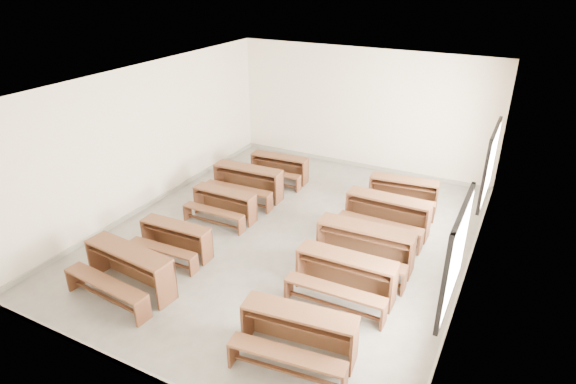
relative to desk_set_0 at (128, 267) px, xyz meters
The scene contains 11 objects.
room 3.72m from the desk_set_0, 59.78° to the left, with size 8.50×8.50×3.20m.
desk_set_0 is the anchor object (origin of this frame).
desk_set_1 1.24m from the desk_set_0, 90.68° to the left, with size 1.45×0.79×0.64m.
desk_set_2 2.89m from the desk_set_0, 90.51° to the left, with size 1.44×0.75×0.65m.
desk_set_3 4.03m from the desk_set_0, 91.77° to the left, with size 1.71×0.94×0.75m.
desk_set_4 5.23m from the desk_set_0, 89.21° to the left, with size 1.52×0.86×0.66m.
desk_set_5 3.24m from the desk_set_0, ahead, with size 1.73×1.04×0.74m.
desk_set_6 3.67m from the desk_set_0, 24.90° to the left, with size 1.69×0.90×0.75m.
desk_set_7 4.18m from the desk_set_0, 37.49° to the left, with size 1.81×0.99×0.80m.
desk_set_8 5.16m from the desk_set_0, 50.06° to the left, with size 1.73×0.91×0.77m.
desk_set_9 6.17m from the desk_set_0, 57.61° to the left, with size 1.61×0.97×0.69m.
Camera 1 is at (3.97, -7.62, 5.11)m, focal length 30.00 mm.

